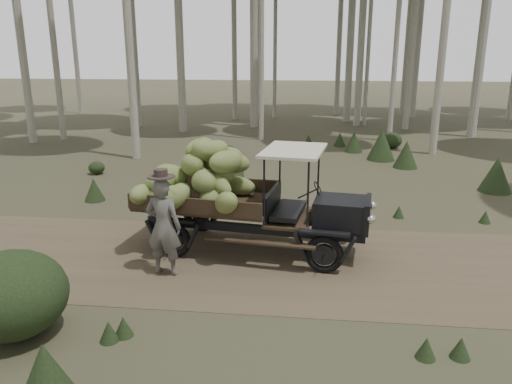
{
  "coord_description": "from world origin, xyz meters",
  "views": [
    {
      "loc": [
        -1.29,
        -8.7,
        3.87
      ],
      "look_at": [
        -2.34,
        0.58,
        1.21
      ],
      "focal_mm": 35.0,
      "sensor_mm": 36.0,
      "label": 1
    }
  ],
  "objects": [
    {
      "name": "ground",
      "position": [
        0.0,
        0.0,
        0.0
      ],
      "size": [
        120.0,
        120.0,
        0.0
      ],
      "primitive_type": "plane",
      "color": "#473D2B",
      "rests_on": "ground"
    },
    {
      "name": "farmer",
      "position": [
        -3.83,
        -0.7,
        0.91
      ],
      "size": [
        0.7,
        0.54,
        1.93
      ],
      "rotation": [
        0.0,
        0.0,
        2.99
      ],
      "color": "#56534E",
      "rests_on": "ground"
    },
    {
      "name": "dirt_track",
      "position": [
        0.0,
        0.0,
        0.0
      ],
      "size": [
        70.0,
        4.0,
        0.01
      ],
      "primitive_type": "cube",
      "color": "brown",
      "rests_on": "ground"
    },
    {
      "name": "banana_truck",
      "position": [
        -2.97,
        0.59,
        1.34
      ],
      "size": [
        4.74,
        2.66,
        2.34
      ],
      "rotation": [
        0.0,
        0.0,
        -0.14
      ],
      "color": "black",
      "rests_on": "ground"
    }
  ]
}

